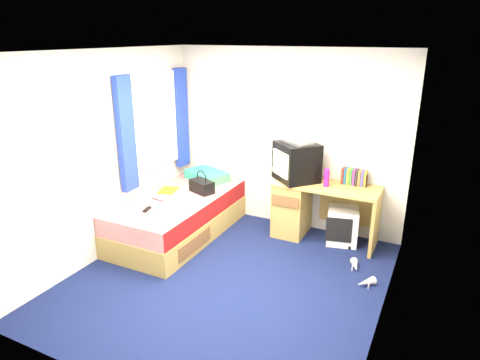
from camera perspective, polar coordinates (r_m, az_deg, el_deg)
The scene contains 20 objects.
ground at distance 4.80m, azimuth -1.71°, elevation -13.13°, with size 3.40×3.40×0.00m, color #0C1438.
room_shell at distance 4.22m, azimuth -1.90°, elevation 3.83°, with size 3.40×3.40×3.40m.
bed at distance 5.72m, azimuth -8.17°, elevation -4.77°, with size 1.01×2.00×0.54m.
pillow at distance 6.19m, azimuth -4.43°, elevation 0.59°, with size 0.60×0.38×0.13m, color #1C7CB9.
desk at distance 5.67m, azimuth 8.67°, elevation -3.50°, with size 1.30×0.55×0.75m.
storage_cube at distance 5.63m, azimuth 13.50°, elevation -5.91°, with size 0.37×0.37×0.47m, color white.
crt_tv at distance 5.52m, azimuth 7.53°, elevation 2.43°, with size 0.68×0.67×0.49m.
vcr at distance 5.45m, azimuth 7.69°, elevation 5.29°, with size 0.38×0.27×0.07m, color silver.
book_row at distance 5.54m, azimuth 14.99°, elevation 0.40°, with size 0.31×0.13×0.20m.
picture_frame at distance 5.54m, azimuth 16.56°, elevation -0.07°, with size 0.02×0.12×0.14m, color black.
pink_water_bottle at distance 5.39m, azimuth 11.46°, elevation 0.24°, with size 0.07×0.07×0.22m, color #BF1B80.
aerosol_can at distance 5.50m, azimuth 10.25°, elevation 0.61°, with size 0.06×0.06×0.20m, color white.
handbag at distance 5.71m, azimuth -5.11°, elevation -0.80°, with size 0.38×0.29×0.31m.
towel at distance 5.23m, azimuth -7.66°, elevation -3.21°, with size 0.32×0.27×0.11m, color silver.
magazine at distance 5.85m, azimuth -9.56°, elevation -1.35°, with size 0.21×0.28×0.01m, color #B8D818.
water_bottle at distance 5.54m, azimuth -10.70°, elevation -2.28°, with size 0.07×0.07×0.20m, color silver.
colour_swatch_fan at distance 5.30m, azimuth -11.21°, elevation -3.65°, with size 0.22×0.06×0.01m, color orange.
remote_control at distance 5.27m, azimuth -12.31°, elevation -3.84°, with size 0.05×0.16×0.02m, color black.
window_assembly at distance 5.79m, azimuth -11.27°, elevation 7.30°, with size 0.11×1.42×1.40m.
white_heels at distance 5.01m, azimuth 15.75°, elevation -11.93°, with size 0.36×0.54×0.09m.
Camera 1 is at (1.94, -3.58, 2.55)m, focal length 32.00 mm.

